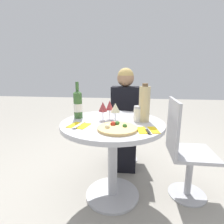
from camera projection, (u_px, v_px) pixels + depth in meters
ground_plane at (113, 195)px, 1.66m from camera, size 12.00×12.00×0.00m
dining_table at (113, 140)px, 1.53m from camera, size 0.88×0.88×0.73m
chair_behind_diner at (125, 126)px, 2.30m from camera, size 0.39×0.39×0.91m
seated_diner at (125, 121)px, 2.14m from camera, size 0.34×0.43×1.19m
chair_empty_side at (184, 151)px, 1.58m from camera, size 0.39×0.39×0.91m
pizza_large at (117, 128)px, 1.29m from camera, size 0.30×0.30×0.05m
wine_bottle at (78, 104)px, 1.59m from camera, size 0.08×0.08×0.33m
tall_carafe at (144, 104)px, 1.48m from camera, size 0.09×0.09×0.32m
sugar_shaker at (138, 114)px, 1.50m from camera, size 0.07×0.07×0.13m
wine_glass_front_left at (103, 107)px, 1.52m from camera, size 0.08×0.08×0.16m
wine_glass_front_right at (115, 108)px, 1.51m from camera, size 0.08×0.08×0.15m
wine_glass_center at (110, 106)px, 1.55m from camera, size 0.07×0.07×0.17m
place_setting_left at (79, 125)px, 1.38m from camera, size 0.18×0.19×0.01m
place_setting_right at (148, 130)px, 1.27m from camera, size 0.17×0.19×0.01m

